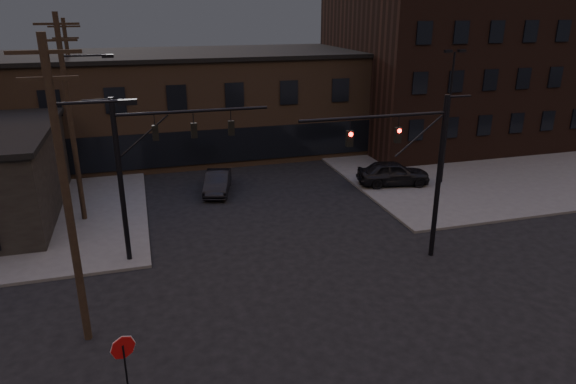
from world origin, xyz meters
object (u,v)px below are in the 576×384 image
object	(u,v)px
traffic_signal_far	(147,161)
stop_sign	(124,355)
car_crossing	(218,182)
traffic_signal_near	(419,162)
parked_car_lot_a	(393,173)
parked_car_lot_b	(387,138)

from	to	relation	value
traffic_signal_far	stop_sign	world-z (taller)	traffic_signal_far
traffic_signal_far	car_crossing	xyz separation A→B (m)	(4.41, 8.69, -4.30)
stop_sign	car_crossing	bearing A→B (deg)	73.04
car_crossing	traffic_signal_near	bearing A→B (deg)	-43.20
traffic_signal_near	parked_car_lot_a	xyz separation A→B (m)	(4.14, 10.01, -3.95)
traffic_signal_far	stop_sign	bearing A→B (deg)	-97.32
traffic_signal_near	parked_car_lot_a	world-z (taller)	traffic_signal_near
traffic_signal_near	car_crossing	distance (m)	15.00
traffic_signal_far	car_crossing	size ratio (longest dim) A/B	1.84
stop_sign	car_crossing	distance (m)	19.56
traffic_signal_near	parked_car_lot_b	distance (m)	21.66
traffic_signal_near	stop_sign	bearing A→B (deg)	-154.10
traffic_signal_near	stop_sign	world-z (taller)	traffic_signal_near
parked_car_lot_a	parked_car_lot_b	bearing A→B (deg)	-14.31
traffic_signal_near	car_crossing	world-z (taller)	traffic_signal_near
stop_sign	car_crossing	size ratio (longest dim) A/B	0.57
parked_car_lot_a	car_crossing	world-z (taller)	parked_car_lot_a
traffic_signal_near	traffic_signal_far	world-z (taller)	same
traffic_signal_near	parked_car_lot_b	bearing A→B (deg)	66.53
traffic_signal_near	traffic_signal_far	xyz separation A→B (m)	(-12.07, 3.50, 0.08)
traffic_signal_near	parked_car_lot_a	distance (m)	11.53
parked_car_lot_b	car_crossing	size ratio (longest dim) A/B	1.16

